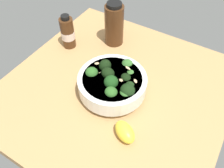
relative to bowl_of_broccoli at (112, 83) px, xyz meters
The scene contains 5 objects.
ground_plane 7.11cm from the bowl_of_broccoli, ahead, with size 70.58×70.58×4.08cm, color tan.
bowl_of_broccoli is the anchor object (origin of this frame).
lemon_wedge 16.28cm from the bowl_of_broccoli, 136.58° to the right, with size 7.46×4.49×4.24cm, color yellow.
bottle_tall 28.85cm from the bowl_of_broccoli, 66.42° to the left, with size 5.09×5.09×13.30cm.
bottle_short 26.03cm from the bowl_of_broccoli, 29.84° to the left, with size 7.09×7.09×16.79cm.
Camera 1 is at (-43.82, -25.11, 59.69)cm, focal length 38.03 mm.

